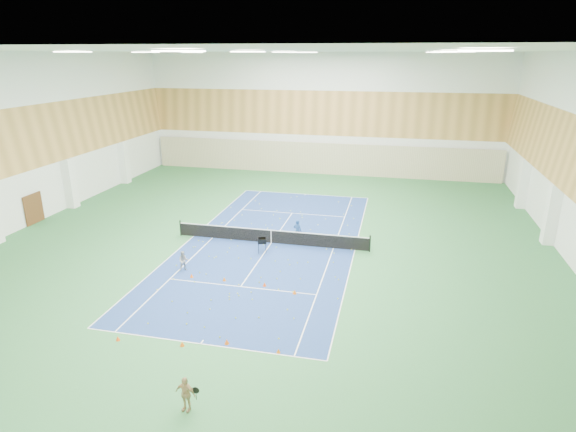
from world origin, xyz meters
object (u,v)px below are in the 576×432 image
Objects in this scene: child_court at (184,261)px; child_apron at (185,394)px; tennis_net at (271,235)px; ball_cart at (262,245)px; coach at (297,231)px.

child_apron is at bearing -89.84° from child_court.
child_apron reaches higher than child_court.
tennis_net is 10.81× the size of child_court.
tennis_net is 15.79m from child_apron.
ball_cart is at bearing -95.85° from tennis_net.
tennis_net is 1.76m from coach.
child_apron is 14.21m from ball_cart.
tennis_net is 9.55× the size of child_apron.
coach is 7.94m from child_court.
child_apron is 1.41× the size of ball_cart.
child_court reaches higher than ball_cart.
tennis_net is 13.42× the size of ball_cart.
child_court is (-5.45, -5.77, -0.19)m from coach.
ball_cart is (-0.16, -1.59, -0.07)m from tennis_net.
child_apron is (4.90, -10.58, 0.08)m from child_court.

